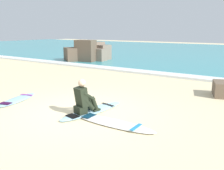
{
  "coord_description": "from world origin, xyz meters",
  "views": [
    {
      "loc": [
        4.51,
        -4.96,
        2.32
      ],
      "look_at": [
        0.14,
        1.48,
        0.55
      ],
      "focal_mm": 39.22,
      "sensor_mm": 36.0,
      "label": 1
    }
  ],
  "objects_px": {
    "surfboard_main": "(93,111)",
    "surfer_seated": "(84,100)",
    "surfboard_spare_near": "(17,100)",
    "surfboard_spare_far": "(113,123)"
  },
  "relations": [
    {
      "from": "surfboard_main",
      "to": "surfer_seated",
      "type": "distance_m",
      "value": 0.52
    },
    {
      "from": "surfer_seated",
      "to": "surfboard_spare_far",
      "type": "xyz_separation_m",
      "value": [
        1.04,
        -0.13,
        -0.4
      ]
    },
    {
      "from": "surfer_seated",
      "to": "surfboard_spare_near",
      "type": "relative_size",
      "value": 0.51
    },
    {
      "from": "surfboard_main",
      "to": "surfboard_spare_near",
      "type": "xyz_separation_m",
      "value": [
        -2.8,
        -0.52,
        0.0
      ]
    },
    {
      "from": "surfboard_main",
      "to": "surfboard_spare_far",
      "type": "xyz_separation_m",
      "value": [
        1.0,
        -0.45,
        -0.0
      ]
    },
    {
      "from": "surfboard_main",
      "to": "surfboard_spare_far",
      "type": "height_order",
      "value": "same"
    },
    {
      "from": "surfboard_spare_far",
      "to": "surfboard_main",
      "type": "bearing_deg",
      "value": 155.83
    },
    {
      "from": "surfboard_main",
      "to": "surfboard_spare_near",
      "type": "distance_m",
      "value": 2.85
    },
    {
      "from": "surfer_seated",
      "to": "surfboard_spare_far",
      "type": "relative_size",
      "value": 0.4
    },
    {
      "from": "surfboard_main",
      "to": "surfer_seated",
      "type": "bearing_deg",
      "value": -95.83
    }
  ]
}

